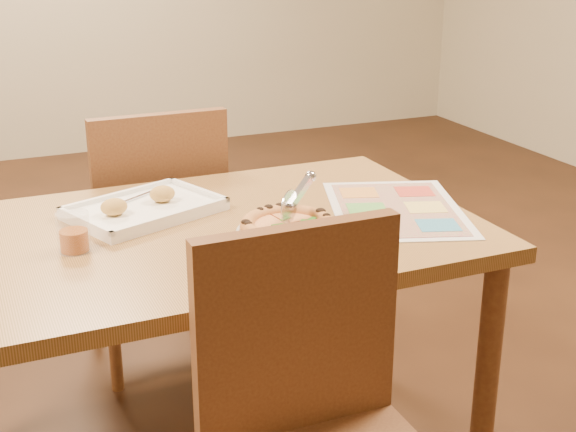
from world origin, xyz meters
name	(u,v)px	position (x,y,z in m)	size (l,w,h in m)	color
dining_table	(215,258)	(0.00, 0.00, 0.63)	(1.30, 0.85, 0.72)	#9C6F3E
chair_near	(316,405)	(0.00, -0.60, 0.57)	(0.42, 0.42, 0.47)	brown
chair_far	(156,211)	(0.00, 0.60, 0.57)	(0.42, 0.42, 0.47)	brown
plate	(288,233)	(0.15, -0.13, 0.73)	(0.25, 0.25, 0.01)	white
pizza	(288,225)	(0.15, -0.13, 0.75)	(0.23, 0.23, 0.04)	#DB8C4A
pizza_cutter	(296,197)	(0.18, -0.10, 0.81)	(0.13, 0.11, 0.09)	silver
appetizer_tray	(144,209)	(-0.14, 0.16, 0.74)	(0.43, 0.36, 0.06)	white
glass_tumbler	(74,234)	(-0.34, -0.02, 0.76)	(0.07, 0.07, 0.09)	#903D0B
menu	(396,209)	(0.48, -0.07, 0.72)	(0.34, 0.47, 0.01)	silver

